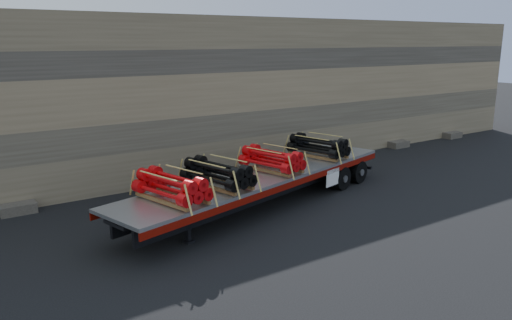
{
  "coord_description": "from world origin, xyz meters",
  "views": [
    {
      "loc": [
        -10.38,
        -13.88,
        5.98
      ],
      "look_at": [
        -0.1,
        1.34,
        1.55
      ],
      "focal_mm": 35.0,
      "sensor_mm": 36.0,
      "label": 1
    }
  ],
  "objects_px": {
    "bundle_front": "(172,187)",
    "bundle_midfront": "(218,174)",
    "bundle_midrear": "(272,160)",
    "bundle_rear": "(318,147)",
    "trailer": "(262,190)"
  },
  "relations": [
    {
      "from": "bundle_midfront",
      "to": "bundle_midrear",
      "type": "distance_m",
      "value": 2.79
    },
    {
      "from": "bundle_front",
      "to": "bundle_rear",
      "type": "bearing_deg",
      "value": 0.0
    },
    {
      "from": "trailer",
      "to": "bundle_rear",
      "type": "height_order",
      "value": "bundle_rear"
    },
    {
      "from": "bundle_midrear",
      "to": "bundle_rear",
      "type": "bearing_deg",
      "value": 0.0
    },
    {
      "from": "bundle_midrear",
      "to": "bundle_rear",
      "type": "xyz_separation_m",
      "value": [
        2.93,
        0.77,
        0.01
      ]
    },
    {
      "from": "bundle_midrear",
      "to": "bundle_midfront",
      "type": "bearing_deg",
      "value": -180.0
    },
    {
      "from": "bundle_midrear",
      "to": "bundle_rear",
      "type": "height_order",
      "value": "bundle_rear"
    },
    {
      "from": "bundle_front",
      "to": "bundle_rear",
      "type": "distance_m",
      "value": 7.76
    },
    {
      "from": "bundle_front",
      "to": "bundle_midrear",
      "type": "distance_m",
      "value": 4.73
    },
    {
      "from": "bundle_front",
      "to": "trailer",
      "type": "bearing_deg",
      "value": 0.0
    },
    {
      "from": "trailer",
      "to": "bundle_rear",
      "type": "relative_size",
      "value": 5.24
    },
    {
      "from": "bundle_midfront",
      "to": "bundle_midrear",
      "type": "bearing_deg",
      "value": 0.0
    },
    {
      "from": "trailer",
      "to": "bundle_midrear",
      "type": "relative_size",
      "value": 5.4
    },
    {
      "from": "bundle_front",
      "to": "bundle_midfront",
      "type": "bearing_deg",
      "value": 0.0
    },
    {
      "from": "trailer",
      "to": "bundle_front",
      "type": "bearing_deg",
      "value": 180.0
    }
  ]
}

